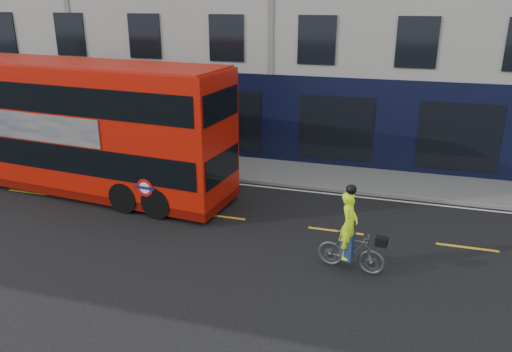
% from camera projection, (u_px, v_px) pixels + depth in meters
% --- Properties ---
extents(ground, '(120.00, 120.00, 0.00)m').
position_uv_depth(ground, '(204.00, 235.00, 15.97)').
color(ground, black).
rests_on(ground, ground).
extents(pavement, '(60.00, 3.00, 0.12)m').
position_uv_depth(pavement, '(260.00, 170.00, 21.81)').
color(pavement, slate).
rests_on(pavement, ground).
extents(kerb, '(60.00, 0.12, 0.13)m').
position_uv_depth(kerb, '(250.00, 181.00, 20.46)').
color(kerb, slate).
rests_on(kerb, ground).
extents(road_edge_line, '(58.00, 0.10, 0.01)m').
position_uv_depth(road_edge_line, '(248.00, 185.00, 20.21)').
color(road_edge_line, silver).
rests_on(road_edge_line, ground).
extents(lane_dashes, '(58.00, 0.12, 0.01)m').
position_uv_depth(lane_dashes, '(221.00, 216.00, 17.32)').
color(lane_dashes, gold).
rests_on(lane_dashes, ground).
extents(bus, '(12.55, 3.98, 4.98)m').
position_uv_depth(bus, '(78.00, 126.00, 18.95)').
color(bus, red).
rests_on(bus, ground).
extents(cyclist, '(1.97, 0.85, 2.52)m').
position_uv_depth(cyclist, '(350.00, 242.00, 13.67)').
color(cyclist, '#4C4E51').
rests_on(cyclist, ground).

